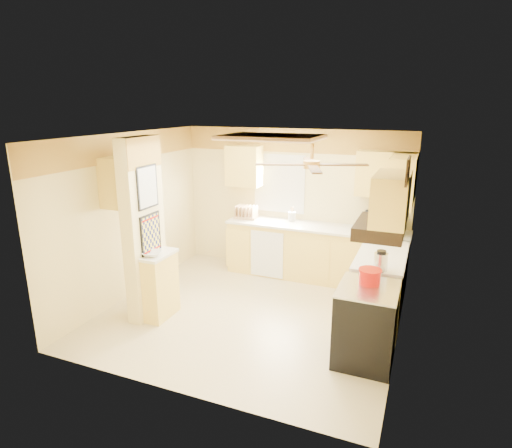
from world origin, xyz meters
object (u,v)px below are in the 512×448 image
at_px(bowl, 152,254).
at_px(microwave, 381,224).
at_px(stove, 366,324).
at_px(dutch_oven, 370,276).
at_px(kettle, 381,261).

bearing_deg(bowl, microwave, 39.62).
bearing_deg(stove, bowl, -177.74).
relative_size(stove, bowl, 3.70).
bearing_deg(microwave, bowl, 43.56).
relative_size(stove, dutch_oven, 3.49).
relative_size(bowl, dutch_oven, 0.94).
xyz_separation_m(microwave, dutch_oven, (0.11, -2.01, -0.09)).
relative_size(stove, microwave, 1.64).
bearing_deg(kettle, bowl, -167.98).
height_order(microwave, kettle, microwave).
xyz_separation_m(stove, microwave, (-0.12, 2.12, 0.63)).
distance_m(microwave, kettle, 1.63).
distance_m(stove, microwave, 2.22).
distance_m(bowl, dutch_oven, 2.82).
height_order(dutch_oven, kettle, kettle).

